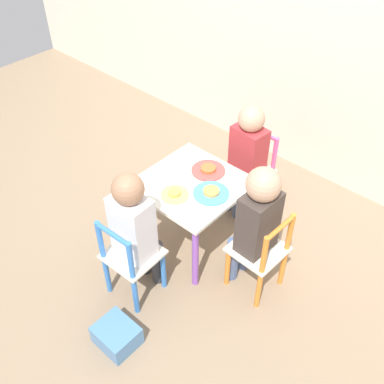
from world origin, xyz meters
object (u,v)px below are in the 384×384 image
at_px(kids_table, 192,193).
at_px(child_back, 246,152).
at_px(child_right, 256,218).
at_px(plate_back, 208,170).
at_px(storage_bin, 117,335).
at_px(chair_orange, 261,254).
at_px(plate_front, 175,194).
at_px(chair_pink, 250,171).
at_px(child_front, 135,225).
at_px(chair_blue, 130,259).
at_px(plate_right, 211,193).

height_order(kids_table, child_back, child_back).
height_order(child_right, child_back, child_right).
height_order(plate_back, storage_bin, plate_back).
bearing_deg(storage_bin, plate_back, 101.99).
distance_m(chair_orange, plate_front, 0.55).
bearing_deg(kids_table, child_right, -2.28).
height_order(chair_pink, plate_front, chair_pink).
height_order(plate_front, storage_bin, plate_front).
bearing_deg(child_front, child_back, -94.22).
bearing_deg(child_front, storage_bin, 115.17).
height_order(child_right, child_front, child_right).
bearing_deg(child_front, chair_orange, -141.45).
height_order(kids_table, storage_bin, kids_table).
bearing_deg(chair_pink, chair_blue, -85.77).
xyz_separation_m(chair_orange, chair_blue, (-0.48, -0.48, 0.00)).
bearing_deg(plate_right, storage_bin, -85.97).
bearing_deg(child_front, plate_back, -90.63).
distance_m(child_right, child_front, 0.60).
height_order(chair_pink, child_back, child_back).
distance_m(child_back, plate_front, 0.58).
bearing_deg(chair_blue, storage_bin, 119.84).
height_order(kids_table, child_front, child_front).
distance_m(chair_blue, plate_back, 0.67).
relative_size(kids_table, child_right, 0.68).
xyz_separation_m(chair_blue, child_back, (0.02, 0.94, 0.18)).
xyz_separation_m(chair_pink, child_front, (-0.03, -0.94, 0.21)).
bearing_deg(chair_blue, child_back, -93.95).
bearing_deg(child_back, child_right, -43.09).
bearing_deg(child_back, plate_right, -72.11).
distance_m(kids_table, child_front, 0.45).
height_order(chair_orange, plate_back, chair_orange).
bearing_deg(storage_bin, chair_blue, 122.49).
relative_size(chair_blue, plate_right, 2.70).
distance_m(plate_right, plate_front, 0.20).
xyz_separation_m(chair_orange, child_front, (-0.48, -0.42, 0.21)).
height_order(chair_orange, plate_right, chair_orange).
bearing_deg(plate_right, chair_orange, -3.15).
height_order(child_right, storage_bin, child_right).
xyz_separation_m(child_right, storage_bin, (-0.25, -0.75, -0.42)).
relative_size(chair_blue, child_back, 0.71).
relative_size(chair_pink, child_front, 0.67).
height_order(child_right, plate_back, child_right).
height_order(kids_table, plate_front, plate_front).
relative_size(child_back, plate_back, 3.88).
bearing_deg(kids_table, child_front, -87.35).
relative_size(child_right, plate_right, 4.07).
relative_size(plate_right, plate_back, 1.02).
relative_size(chair_orange, chair_blue, 1.00).
bearing_deg(storage_bin, plate_right, 94.03).
height_order(chair_orange, chair_pink, same).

